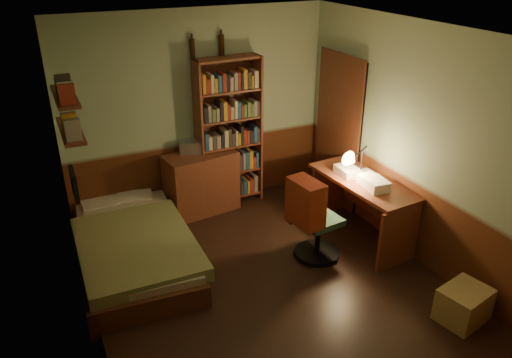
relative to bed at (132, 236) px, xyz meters
name	(u,v)px	position (x,y,z in m)	size (l,w,h in m)	color
floor	(266,281)	(1.19, -0.97, -0.33)	(3.50, 4.00, 0.02)	black
ceiling	(268,31)	(1.19, -0.97, 2.29)	(3.50, 4.00, 0.02)	silver
wall_back	(199,112)	(1.19, 1.04, 0.98)	(3.50, 0.02, 2.60)	#91A886
wall_left	(77,208)	(-0.57, -0.97, 0.98)	(0.02, 4.00, 2.60)	#91A886
wall_right	(410,142)	(2.95, -0.97, 0.98)	(0.02, 4.00, 2.60)	#91A886
wall_front	(406,289)	(1.19, -2.98, 0.98)	(3.50, 0.02, 2.60)	#91A886
doorway	(339,132)	(2.91, 0.33, 0.68)	(0.06, 0.90, 2.00)	black
door_trim	(337,132)	(2.88, 0.33, 0.68)	(0.02, 0.98, 2.08)	#452113
bed	(132,236)	(0.00, 0.00, 0.00)	(1.15, 2.15, 0.64)	olive
dresser	(201,183)	(1.10, 0.79, 0.09)	(0.92, 0.46, 0.82)	brown
mini_stereo	(191,146)	(1.02, 0.92, 0.58)	(0.29, 0.22, 0.16)	#B2B2B7
bookshelf	(229,134)	(1.54, 0.88, 0.68)	(0.86, 0.27, 2.01)	brown
bottle_left	(192,49)	(1.14, 0.99, 1.81)	(0.06, 0.06, 0.24)	black
bottle_right	(222,45)	(1.52, 0.99, 1.82)	(0.07, 0.07, 0.26)	black
desk	(361,208)	(2.63, -0.64, 0.06)	(0.59, 1.43, 0.76)	brown
paper_stack	(370,181)	(2.60, -0.79, 0.50)	(0.20, 0.27, 0.11)	silver
desk_lamp	(363,151)	(2.62, -0.57, 0.79)	(0.20, 0.20, 0.68)	black
office_chair	(319,218)	(1.93, -0.79, 0.18)	(0.50, 0.44, 0.99)	#325D46
red_jacket	(312,163)	(1.73, -0.91, 0.93)	(0.24, 0.44, 0.51)	#AF381F
wall_shelf_lower	(71,130)	(-0.45, 0.13, 1.28)	(0.20, 0.90, 0.03)	brown
wall_shelf_upper	(65,96)	(-0.45, 0.13, 1.63)	(0.20, 0.90, 0.03)	brown
framed_picture	(74,183)	(-0.53, -0.37, 0.93)	(0.04, 0.32, 0.26)	black
cardboard_box_a	(464,305)	(2.63, -2.31, -0.15)	(0.46, 0.36, 0.34)	#9F8A4F
cardboard_box_b	(469,303)	(2.75, -2.28, -0.19)	(0.35, 0.29, 0.25)	#9F8A4F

